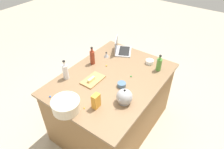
{
  "coord_description": "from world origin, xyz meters",
  "views": [
    {
      "loc": [
        1.61,
        1.15,
        2.48
      ],
      "look_at": [
        0.0,
        0.0,
        0.95
      ],
      "focal_mm": 31.94,
      "sensor_mm": 36.0,
      "label": 1
    }
  ],
  "objects_px": {
    "laptop": "(121,49)",
    "butter_stick_left": "(91,79)",
    "ramekin_small": "(150,62)",
    "cutting_board": "(93,80)",
    "candy_bag": "(96,101)",
    "kettle": "(124,97)",
    "bottle_olive": "(159,64)",
    "bottle_vinegar": "(65,71)",
    "bottle_soy": "(92,57)",
    "mixing_bowl_large": "(66,105)",
    "ramekin_medium": "(122,85)",
    "kitchen_timer": "(106,55)"
  },
  "relations": [
    {
      "from": "bottle_soy",
      "to": "bottle_olive",
      "type": "height_order",
      "value": "bottle_soy"
    },
    {
      "from": "bottle_vinegar",
      "to": "cutting_board",
      "type": "height_order",
      "value": "bottle_vinegar"
    },
    {
      "from": "mixing_bowl_large",
      "to": "bottle_soy",
      "type": "bearing_deg",
      "value": -158.19
    },
    {
      "from": "mixing_bowl_large",
      "to": "bottle_soy",
      "type": "distance_m",
      "value": 0.89
    },
    {
      "from": "bottle_soy",
      "to": "bottle_olive",
      "type": "relative_size",
      "value": 1.12
    },
    {
      "from": "laptop",
      "to": "cutting_board",
      "type": "xyz_separation_m",
      "value": [
        0.78,
        0.09,
        -0.04
      ]
    },
    {
      "from": "butter_stick_left",
      "to": "ramekin_small",
      "type": "distance_m",
      "value": 0.88
    },
    {
      "from": "butter_stick_left",
      "to": "bottle_olive",
      "type": "bearing_deg",
      "value": 141.14
    },
    {
      "from": "bottle_vinegar",
      "to": "kettle",
      "type": "bearing_deg",
      "value": 94.54
    },
    {
      "from": "laptop",
      "to": "ramekin_medium",
      "type": "height_order",
      "value": "laptop"
    },
    {
      "from": "ramekin_small",
      "to": "candy_bag",
      "type": "bearing_deg",
      "value": -4.72
    },
    {
      "from": "bottle_vinegar",
      "to": "kettle",
      "type": "distance_m",
      "value": 0.83
    },
    {
      "from": "ramekin_medium",
      "to": "butter_stick_left",
      "type": "bearing_deg",
      "value": -67.71
    },
    {
      "from": "cutting_board",
      "to": "candy_bag",
      "type": "bearing_deg",
      "value": 44.42
    },
    {
      "from": "ramekin_small",
      "to": "cutting_board",
      "type": "bearing_deg",
      "value": -28.29
    },
    {
      "from": "kitchen_timer",
      "to": "cutting_board",
      "type": "bearing_deg",
      "value": 19.48
    },
    {
      "from": "ramekin_small",
      "to": "candy_bag",
      "type": "relative_size",
      "value": 0.64
    },
    {
      "from": "bottle_olive",
      "to": "candy_bag",
      "type": "distance_m",
      "value": 1.03
    },
    {
      "from": "butter_stick_left",
      "to": "ramekin_medium",
      "type": "distance_m",
      "value": 0.38
    },
    {
      "from": "bottle_vinegar",
      "to": "kitchen_timer",
      "type": "distance_m",
      "value": 0.7
    },
    {
      "from": "cutting_board",
      "to": "candy_bag",
      "type": "xyz_separation_m",
      "value": [
        0.32,
        0.31,
        0.08
      ]
    },
    {
      "from": "laptop",
      "to": "bottle_soy",
      "type": "xyz_separation_m",
      "value": [
        0.49,
        -0.15,
        0.06
      ]
    },
    {
      "from": "bottle_vinegar",
      "to": "ramekin_medium",
      "type": "height_order",
      "value": "bottle_vinegar"
    },
    {
      "from": "bottle_soy",
      "to": "candy_bag",
      "type": "xyz_separation_m",
      "value": [
        0.61,
        0.56,
        -0.02
      ]
    },
    {
      "from": "mixing_bowl_large",
      "to": "ramekin_medium",
      "type": "xyz_separation_m",
      "value": [
        -0.65,
        0.27,
        -0.04
      ]
    },
    {
      "from": "butter_stick_left",
      "to": "mixing_bowl_large",
      "type": "bearing_deg",
      "value": 9.62
    },
    {
      "from": "kettle",
      "to": "ramekin_small",
      "type": "relative_size",
      "value": 1.98
    },
    {
      "from": "bottle_soy",
      "to": "candy_bag",
      "type": "distance_m",
      "value": 0.83
    },
    {
      "from": "bottle_soy",
      "to": "bottle_vinegar",
      "type": "xyz_separation_m",
      "value": [
        0.45,
        -0.06,
        0.0
      ]
    },
    {
      "from": "bottle_vinegar",
      "to": "cutting_board",
      "type": "xyz_separation_m",
      "value": [
        -0.16,
        0.3,
        -0.1
      ]
    },
    {
      "from": "bottle_olive",
      "to": "ramekin_medium",
      "type": "xyz_separation_m",
      "value": [
        0.56,
        -0.22,
        -0.07
      ]
    },
    {
      "from": "laptop",
      "to": "bottle_olive",
      "type": "distance_m",
      "value": 0.67
    },
    {
      "from": "butter_stick_left",
      "to": "ramekin_small",
      "type": "height_order",
      "value": "same"
    },
    {
      "from": "bottle_olive",
      "to": "cutting_board",
      "type": "height_order",
      "value": "bottle_olive"
    },
    {
      "from": "mixing_bowl_large",
      "to": "cutting_board",
      "type": "height_order",
      "value": "mixing_bowl_large"
    },
    {
      "from": "laptop",
      "to": "kettle",
      "type": "xyz_separation_m",
      "value": [
        0.87,
        0.61,
        0.03
      ]
    },
    {
      "from": "mixing_bowl_large",
      "to": "cutting_board",
      "type": "bearing_deg",
      "value": -170.89
    },
    {
      "from": "kettle",
      "to": "bottle_olive",
      "type": "bearing_deg",
      "value": 176.49
    },
    {
      "from": "bottle_soy",
      "to": "ramekin_small",
      "type": "xyz_separation_m",
      "value": [
        -0.46,
        0.65,
        -0.08
      ]
    },
    {
      "from": "ramekin_small",
      "to": "kitchen_timer",
      "type": "bearing_deg",
      "value": -70.0
    },
    {
      "from": "bottle_olive",
      "to": "candy_bag",
      "type": "bearing_deg",
      "value": -14.26
    },
    {
      "from": "cutting_board",
      "to": "ramekin_small",
      "type": "bearing_deg",
      "value": 151.71
    },
    {
      "from": "bottle_vinegar",
      "to": "ramekin_small",
      "type": "height_order",
      "value": "bottle_vinegar"
    },
    {
      "from": "bottle_vinegar",
      "to": "bottle_soy",
      "type": "bearing_deg",
      "value": 172.38
    },
    {
      "from": "laptop",
      "to": "kettle",
      "type": "relative_size",
      "value": 1.77
    },
    {
      "from": "laptop",
      "to": "butter_stick_left",
      "type": "relative_size",
      "value": 3.43
    },
    {
      "from": "bottle_soy",
      "to": "ramekin_medium",
      "type": "bearing_deg",
      "value": 73.91
    },
    {
      "from": "laptop",
      "to": "ramekin_small",
      "type": "relative_size",
      "value": 3.49
    },
    {
      "from": "ramekin_medium",
      "to": "cutting_board",
      "type": "bearing_deg",
      "value": -71.86
    },
    {
      "from": "ramekin_small",
      "to": "butter_stick_left",
      "type": "bearing_deg",
      "value": -27.39
    }
  ]
}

